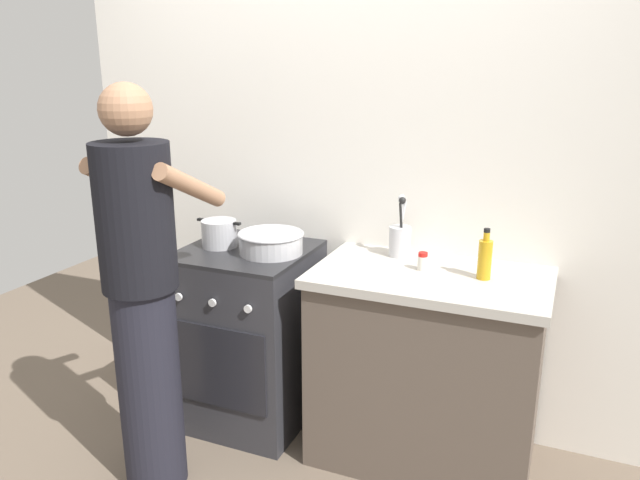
# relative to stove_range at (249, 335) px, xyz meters

# --- Properties ---
(ground) EXTENTS (6.00, 6.00, 0.00)m
(ground) POSITION_rel_stove_range_xyz_m (0.35, -0.15, -0.45)
(ground) COLOR #6B5B4C
(back_wall) EXTENTS (3.20, 0.10, 2.50)m
(back_wall) POSITION_rel_stove_range_xyz_m (0.55, 0.35, 0.80)
(back_wall) COLOR silver
(back_wall) RESTS_ON ground
(countertop) EXTENTS (1.00, 0.60, 0.90)m
(countertop) POSITION_rel_stove_range_xyz_m (0.90, 0.00, 0.00)
(countertop) COLOR brown
(countertop) RESTS_ON ground
(stove_range) EXTENTS (0.60, 0.62, 0.90)m
(stove_range) POSITION_rel_stove_range_xyz_m (0.00, 0.00, 0.00)
(stove_range) COLOR #2D2D33
(stove_range) RESTS_ON ground
(pot) EXTENTS (0.24, 0.17, 0.13)m
(pot) POSITION_rel_stove_range_xyz_m (-0.14, -0.01, 0.52)
(pot) COLOR #B2B2B7
(pot) RESTS_ON stove_range
(mixing_bowl) EXTENTS (0.31, 0.31, 0.10)m
(mixing_bowl) POSITION_rel_stove_range_xyz_m (0.14, -0.00, 0.51)
(mixing_bowl) COLOR #B7B7BC
(mixing_bowl) RESTS_ON stove_range
(utensil_crock) EXTENTS (0.10, 0.10, 0.29)m
(utensil_crock) POSITION_rel_stove_range_xyz_m (0.71, 0.19, 0.54)
(utensil_crock) COLOR silver
(utensil_crock) RESTS_ON countertop
(spice_bottle) EXTENTS (0.04, 0.04, 0.08)m
(spice_bottle) POSITION_rel_stove_range_xyz_m (0.86, 0.03, 0.49)
(spice_bottle) COLOR silver
(spice_bottle) RESTS_ON countertop
(oil_bottle) EXTENTS (0.06, 0.06, 0.22)m
(oil_bottle) POSITION_rel_stove_range_xyz_m (1.12, 0.02, 0.54)
(oil_bottle) COLOR gold
(oil_bottle) RESTS_ON countertop
(person) EXTENTS (0.41, 0.50, 1.70)m
(person) POSITION_rel_stove_range_xyz_m (-0.13, -0.61, 0.41)
(person) COLOR black
(person) RESTS_ON ground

